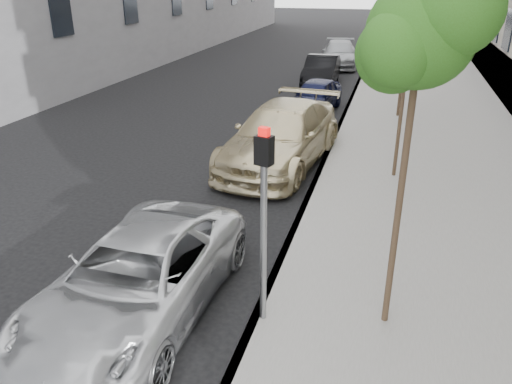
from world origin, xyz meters
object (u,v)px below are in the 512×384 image
at_px(minivan, 138,278).
at_px(sedan_rear, 339,54).
at_px(tree_mid, 415,6).
at_px(tree_near, 423,34).
at_px(sedan_blue, 315,96).
at_px(sedan_black, 321,71).
at_px(tree_far, 410,11).
at_px(signal_pole, 264,206).
at_px(suv, 281,136).

relative_size(minivan, sedan_rear, 0.99).
bearing_deg(tree_mid, tree_near, -90.00).
relative_size(sedan_blue, sedan_black, 0.87).
xyz_separation_m(tree_far, sedan_rear, (-3.68, 11.43, -3.26)).
distance_m(tree_near, minivan, 5.57).
distance_m(signal_pole, sedan_rear, 25.00).
distance_m(tree_mid, suv, 4.95).
relative_size(signal_pole, minivan, 0.63).
bearing_deg(sedan_black, signal_pole, -85.50).
distance_m(tree_far, signal_pole, 13.73).
bearing_deg(sedan_blue, tree_near, -68.77).
bearing_deg(suv, tree_far, 67.91).
relative_size(signal_pole, sedan_black, 0.72).
height_order(suv, sedan_blue, suv).
xyz_separation_m(tree_near, tree_far, (0.00, 13.00, -0.54)).
xyz_separation_m(suv, sedan_black, (-0.57, 11.69, -0.14)).
xyz_separation_m(tree_near, minivan, (-3.96, -0.73, -3.84)).
bearing_deg(sedan_black, sedan_rear, 86.49).
relative_size(tree_near, tree_far, 1.11).
bearing_deg(sedan_black, suv, -88.60).
height_order(tree_mid, sedan_rear, tree_mid).
distance_m(signal_pole, suv, 7.64).
bearing_deg(sedan_rear, sedan_black, -98.11).
relative_size(suv, sedan_blue, 1.56).
relative_size(minivan, sedan_blue, 1.32).
xyz_separation_m(tree_far, minivan, (-3.96, -13.73, -3.30)).
bearing_deg(sedan_black, tree_near, -79.58).
distance_m(suv, sedan_rear, 17.49).
bearing_deg(sedan_blue, suv, -82.82).
height_order(signal_pole, suv, signal_pole).
height_order(tree_far, minivan, tree_far).
bearing_deg(sedan_blue, signal_pole, -77.01).
bearing_deg(signal_pole, tree_far, 98.13).
relative_size(signal_pole, sedan_rear, 0.62).
relative_size(suv, sedan_rear, 1.17).
bearing_deg(tree_near, sedan_black, 101.80).
bearing_deg(tree_mid, sedan_rear, 101.59).
bearing_deg(tree_far, sedan_black, 124.64).
xyz_separation_m(tree_mid, tree_far, (0.00, 6.50, -0.51)).
xyz_separation_m(signal_pole, sedan_blue, (-1.40, 13.76, -1.47)).
relative_size(tree_mid, sedan_rear, 1.03).
xyz_separation_m(tree_far, signal_pole, (-1.93, -13.46, -1.88)).
height_order(tree_near, tree_far, tree_near).
height_order(tree_mid, suv, tree_mid).
bearing_deg(sedan_rear, suv, -94.83).
relative_size(tree_far, signal_pole, 1.49).
bearing_deg(signal_pole, minivan, -156.41).
bearing_deg(minivan, signal_pole, 8.66).
relative_size(tree_mid, suv, 0.88).
relative_size(tree_near, tree_mid, 1.00).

